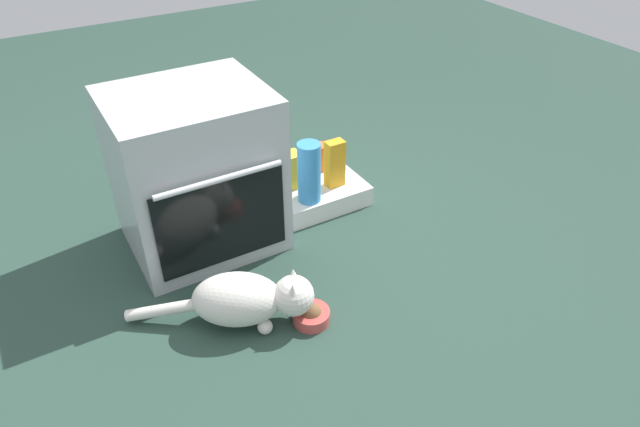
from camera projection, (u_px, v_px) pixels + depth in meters
The scene contains 9 objects.
ground at pixel (240, 294), 2.33m from camera, with size 8.00×8.00×0.00m, color #284238.
oven at pixel (196, 172), 2.43m from camera, with size 0.64×0.59×0.72m.
pantry_cabinet at pixel (315, 192), 2.86m from camera, with size 0.46×0.37×0.10m, color white.
food_bowl at pixel (311, 315), 2.19m from camera, with size 0.15×0.15×0.08m.
cat at pixel (247, 299), 2.13m from camera, with size 0.66×0.41×0.23m.
juice_carton at pixel (335, 164), 2.75m from camera, with size 0.09×0.06×0.24m, color orange.
sauce_jar at pixel (322, 157), 2.91m from camera, with size 0.08×0.08×0.14m, color #D16023.
snack_bag at pixel (289, 171), 2.76m from camera, with size 0.12×0.09×0.18m, color yellow.
water_bottle at pixel (309, 173), 2.63m from camera, with size 0.11×0.11×0.30m, color #388CD1.
Camera 1 is at (-0.57, -1.64, 1.62)m, focal length 31.79 mm.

